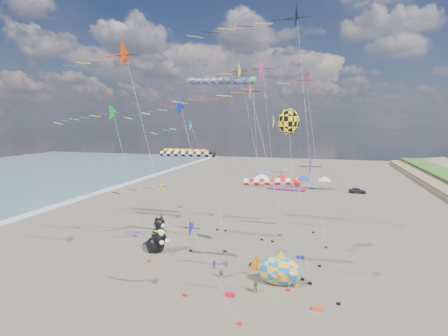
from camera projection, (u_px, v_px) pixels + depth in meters
name	position (u px, v px, depth m)	size (l,w,h in m)	color
ground	(204.00, 327.00, 27.28)	(260.00, 260.00, 0.00)	brown
delta_kite_0	(146.00, 190.00, 43.89)	(11.07, 1.54, 8.66)	#F2AC13
delta_kite_1	(294.00, 82.00, 42.85)	(12.76, 2.39, 22.32)	#E3002F
delta_kite_2	(177.00, 109.00, 37.24)	(10.74, 2.15, 18.70)	#0416BE
delta_kite_3	(137.00, 58.00, 30.43)	(12.22, 2.66, 23.05)	red
delta_kite_4	(252.00, 70.00, 47.27)	(13.97, 2.90, 24.54)	#DE179C
delta_kite_5	(248.00, 95.00, 32.81)	(12.29, 2.10, 19.85)	#FF501B
delta_kite_6	(116.00, 115.00, 38.81)	(10.28, 2.19, 18.09)	#108F28
delta_kite_7	(175.00, 236.00, 28.21)	(10.20, 1.62, 8.04)	#1218E0
delta_kite_8	(195.00, 128.00, 50.41)	(9.52, 1.78, 16.35)	#108EBA
delta_kite_9	(236.00, 74.00, 45.06)	(12.92, 2.28, 23.54)	yellow
delta_kite_10	(294.00, 16.00, 36.04)	(14.59, 2.97, 28.53)	black
delta_kite_11	(301.00, 168.00, 30.03)	(8.77, 2.01, 13.31)	purple
windsock_0	(188.00, 152.00, 51.24)	(8.38, 0.78, 12.01)	#EB4813
windsock_1	(287.00, 189.00, 50.58)	(7.01, 0.61, 6.59)	red
windsock_2	(223.00, 82.00, 45.95)	(10.53, 0.97, 21.73)	#1B9857
windsock_3	(274.00, 183.00, 34.20)	(7.03, 0.72, 10.47)	red
windsock_4	(189.00, 155.00, 42.65)	(8.59, 0.69, 12.38)	black
angelfish_kite	(286.00, 123.00, 35.77)	(3.74, 3.02, 17.30)	yellow
cat_inflatable	(157.00, 233.00, 42.68)	(3.53, 1.77, 4.77)	black
fish_inflatable	(279.00, 271.00, 34.23)	(5.92, 3.08, 3.70)	blue
person_adult	(221.00, 270.00, 35.73)	(0.65, 0.43, 1.78)	slate
child_green	(256.00, 287.00, 32.63)	(0.58, 0.46, 1.20)	#248425
child_blue	(214.00, 264.00, 38.13)	(0.59, 0.25, 1.02)	#2C44AA
kite_bag_0	(254.00, 265.00, 38.80)	(0.90, 0.44, 0.30)	black
kite_bag_1	(318.00, 308.00, 29.75)	(0.90, 0.44, 0.30)	#EE4A14
kite_bag_2	(229.00, 295.00, 32.11)	(0.90, 0.44, 0.30)	red
kite_bag_3	(300.00, 257.00, 40.92)	(0.90, 0.44, 0.30)	#1415D1
tent_row	(292.00, 175.00, 83.63)	(19.20, 4.20, 3.80)	white
parked_car	(357.00, 191.00, 78.07)	(1.49, 3.69, 1.26)	#26262D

